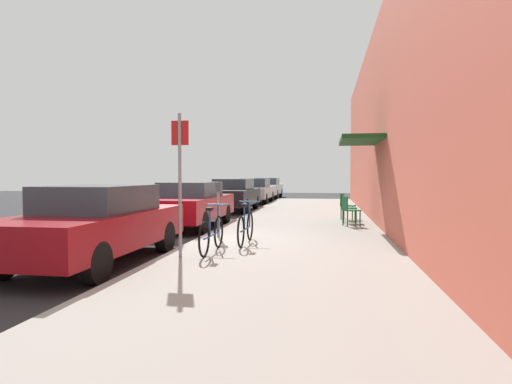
{
  "coord_description": "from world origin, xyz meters",
  "views": [
    {
      "loc": [
        3.02,
        -9.44,
        1.6
      ],
      "look_at": [
        0.75,
        4.34,
        1.06
      ],
      "focal_mm": 30.02,
      "sensor_mm": 36.0,
      "label": 1
    }
  ],
  "objects_px": {
    "parked_car_2": "(233,194)",
    "parking_meter": "(218,205)",
    "bicycle_1": "(212,234)",
    "bicycle_0": "(246,227)",
    "cafe_chair_0": "(349,209)",
    "cafe_chair_2": "(346,204)",
    "parked_car_3": "(255,190)",
    "cafe_chair_1": "(347,207)",
    "parked_car_1": "(190,204)",
    "parked_car_4": "(267,188)",
    "street_sign": "(180,173)",
    "parked_car_0": "(96,223)"
  },
  "relations": [
    {
      "from": "bicycle_0",
      "to": "parking_meter",
      "type": "bearing_deg",
      "value": 132.42
    },
    {
      "from": "parked_car_0",
      "to": "parked_car_1",
      "type": "xyz_separation_m",
      "value": [
        0.0,
        5.39,
        -0.0
      ]
    },
    {
      "from": "parked_car_2",
      "to": "bicycle_1",
      "type": "relative_size",
      "value": 2.57
    },
    {
      "from": "parked_car_2",
      "to": "parking_meter",
      "type": "height_order",
      "value": "parked_car_2"
    },
    {
      "from": "parked_car_4",
      "to": "cafe_chair_2",
      "type": "relative_size",
      "value": 5.06
    },
    {
      "from": "parking_meter",
      "to": "parked_car_4",
      "type": "bearing_deg",
      "value": 94.46
    },
    {
      "from": "parked_car_3",
      "to": "cafe_chair_1",
      "type": "relative_size",
      "value": 5.06
    },
    {
      "from": "cafe_chair_2",
      "to": "parked_car_0",
      "type": "bearing_deg",
      "value": -122.12
    },
    {
      "from": "parking_meter",
      "to": "cafe_chair_0",
      "type": "bearing_deg",
      "value": 40.64
    },
    {
      "from": "parked_car_0",
      "to": "parked_car_1",
      "type": "distance_m",
      "value": 5.39
    },
    {
      "from": "parked_car_2",
      "to": "parked_car_3",
      "type": "relative_size",
      "value": 1.0
    },
    {
      "from": "street_sign",
      "to": "parked_car_3",
      "type": "bearing_deg",
      "value": 95.01
    },
    {
      "from": "parking_meter",
      "to": "street_sign",
      "type": "relative_size",
      "value": 0.51
    },
    {
      "from": "bicycle_1",
      "to": "bicycle_0",
      "type": "bearing_deg",
      "value": 67.87
    },
    {
      "from": "parked_car_4",
      "to": "parking_meter",
      "type": "relative_size",
      "value": 3.33
    },
    {
      "from": "parked_car_3",
      "to": "bicycle_1",
      "type": "bearing_deg",
      "value": -83.31
    },
    {
      "from": "parked_car_3",
      "to": "bicycle_0",
      "type": "distance_m",
      "value": 15.66
    },
    {
      "from": "parked_car_1",
      "to": "street_sign",
      "type": "relative_size",
      "value": 1.69
    },
    {
      "from": "parked_car_3",
      "to": "cafe_chair_2",
      "type": "distance_m",
      "value": 10.9
    },
    {
      "from": "parked_car_1",
      "to": "cafe_chair_2",
      "type": "distance_m",
      "value": 5.26
    },
    {
      "from": "cafe_chair_0",
      "to": "cafe_chair_1",
      "type": "bearing_deg",
      "value": 90.23
    },
    {
      "from": "parked_car_4",
      "to": "cafe_chair_0",
      "type": "height_order",
      "value": "parked_car_4"
    },
    {
      "from": "parked_car_2",
      "to": "cafe_chair_1",
      "type": "distance_m",
      "value": 6.92
    },
    {
      "from": "parked_car_1",
      "to": "parked_car_2",
      "type": "height_order",
      "value": "parked_car_2"
    },
    {
      "from": "parked_car_1",
      "to": "parked_car_4",
      "type": "height_order",
      "value": "parked_car_4"
    },
    {
      "from": "cafe_chair_2",
      "to": "parking_meter",
      "type": "bearing_deg",
      "value": -124.15
    },
    {
      "from": "bicycle_0",
      "to": "parked_car_2",
      "type": "bearing_deg",
      "value": 103.97
    },
    {
      "from": "cafe_chair_0",
      "to": "parking_meter",
      "type": "bearing_deg",
      "value": -139.36
    },
    {
      "from": "bicycle_0",
      "to": "cafe_chair_2",
      "type": "xyz_separation_m",
      "value": [
        2.37,
        5.67,
        0.14
      ]
    },
    {
      "from": "parked_car_1",
      "to": "bicycle_1",
      "type": "bearing_deg",
      "value": -67.02
    },
    {
      "from": "bicycle_1",
      "to": "cafe_chair_1",
      "type": "xyz_separation_m",
      "value": [
        2.82,
        5.74,
        0.14
      ]
    },
    {
      "from": "cafe_chair_1",
      "to": "parked_car_4",
      "type": "bearing_deg",
      "value": 106.42
    },
    {
      "from": "cafe_chair_2",
      "to": "bicycle_1",
      "type": "bearing_deg",
      "value": -112.6
    },
    {
      "from": "parked_car_2",
      "to": "bicycle_0",
      "type": "relative_size",
      "value": 2.57
    },
    {
      "from": "parked_car_2",
      "to": "parked_car_3",
      "type": "height_order",
      "value": "parked_car_2"
    },
    {
      "from": "parking_meter",
      "to": "cafe_chair_0",
      "type": "relative_size",
      "value": 1.52
    },
    {
      "from": "parked_car_1",
      "to": "street_sign",
      "type": "height_order",
      "value": "street_sign"
    },
    {
      "from": "parked_car_1",
      "to": "bicycle_1",
      "type": "height_order",
      "value": "parked_car_1"
    },
    {
      "from": "cafe_chair_0",
      "to": "cafe_chair_2",
      "type": "xyz_separation_m",
      "value": [
        -0.0,
        1.98,
        0.0
      ]
    },
    {
      "from": "parked_car_0",
      "to": "cafe_chair_2",
      "type": "height_order",
      "value": "parked_car_0"
    },
    {
      "from": "parking_meter",
      "to": "street_sign",
      "type": "bearing_deg",
      "value": -91.11
    },
    {
      "from": "parking_meter",
      "to": "street_sign",
      "type": "xyz_separation_m",
      "value": [
        -0.05,
        -2.58,
        0.75
      ]
    },
    {
      "from": "parked_car_0",
      "to": "cafe_chair_1",
      "type": "xyz_separation_m",
      "value": [
        4.77,
        6.55,
        -0.11
      ]
    },
    {
      "from": "street_sign",
      "to": "cafe_chair_1",
      "type": "xyz_separation_m",
      "value": [
        3.27,
        6.27,
        -1.02
      ]
    },
    {
      "from": "parking_meter",
      "to": "bicycle_1",
      "type": "bearing_deg",
      "value": -79.06
    },
    {
      "from": "cafe_chair_1",
      "to": "cafe_chair_2",
      "type": "bearing_deg",
      "value": 89.82
    },
    {
      "from": "parked_car_1",
      "to": "cafe_chair_2",
      "type": "relative_size",
      "value": 5.06
    },
    {
      "from": "parked_car_0",
      "to": "parked_car_2",
      "type": "relative_size",
      "value": 1.0
    },
    {
      "from": "bicycle_1",
      "to": "cafe_chair_1",
      "type": "distance_m",
      "value": 6.4
    },
    {
      "from": "street_sign",
      "to": "cafe_chair_1",
      "type": "height_order",
      "value": "street_sign"
    }
  ]
}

